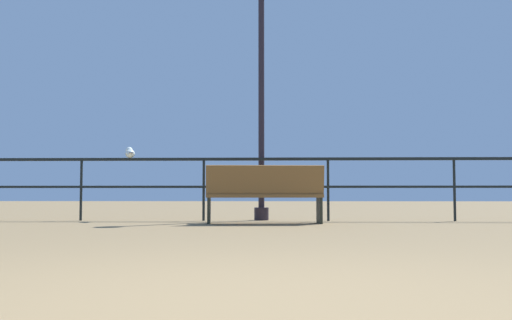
# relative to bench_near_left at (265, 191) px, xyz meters

# --- Properties ---
(ground_plane) EXTENTS (60.00, 60.00, 0.00)m
(ground_plane) POSITION_rel_bench_near_left_xyz_m (-0.00, -6.30, -0.50)
(ground_plane) COLOR olive
(pier_railing) EXTENTS (23.41, 0.05, 1.08)m
(pier_railing) POSITION_rel_bench_near_left_xyz_m (-0.00, 0.93, 0.30)
(pier_railing) COLOR black
(pier_railing) RESTS_ON ground_plane
(bench_near_left) EXTENTS (1.83, 0.72, 0.90)m
(bench_near_left) POSITION_rel_bench_near_left_xyz_m (0.00, 0.00, 0.00)
(bench_near_left) COLOR brown
(bench_near_left) RESTS_ON ground_plane
(lamppost_center) EXTENTS (0.36, 0.36, 4.48)m
(lamppost_center) POSITION_rel_bench_near_left_xyz_m (-0.08, 1.18, 2.33)
(lamppost_center) COLOR #251E28
(lamppost_center) RESTS_ON ground_plane
(seagull_on_rail) EXTENTS (0.25, 0.41, 0.20)m
(seagull_on_rail) POSITION_rel_bench_near_left_xyz_m (-2.35, 0.95, 0.67)
(seagull_on_rail) COLOR white
(seagull_on_rail) RESTS_ON pier_railing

